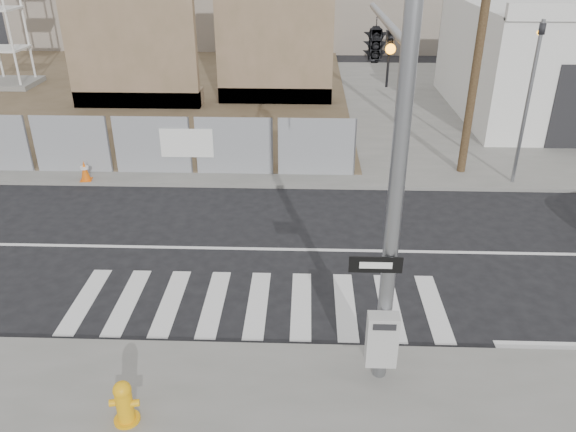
{
  "coord_description": "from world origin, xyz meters",
  "views": [
    {
      "loc": [
        1.06,
        -13.0,
        7.57
      ],
      "look_at": [
        0.64,
        -0.78,
        1.4
      ],
      "focal_mm": 35.0,
      "sensor_mm": 36.0,
      "label": 1
    }
  ],
  "objects_px": {
    "fire_hydrant": "(124,402)",
    "traffic_cone_d": "(265,159)",
    "signal_pole": "(380,93)",
    "traffic_cone_c": "(85,171)"
  },
  "relations": [
    {
      "from": "traffic_cone_c",
      "to": "fire_hydrant",
      "type": "bearing_deg",
      "value": -66.81
    },
    {
      "from": "traffic_cone_d",
      "to": "traffic_cone_c",
      "type": "bearing_deg",
      "value": -168.64
    },
    {
      "from": "signal_pole",
      "to": "traffic_cone_d",
      "type": "relative_size",
      "value": 9.18
    },
    {
      "from": "fire_hydrant",
      "to": "traffic_cone_c",
      "type": "height_order",
      "value": "fire_hydrant"
    },
    {
      "from": "fire_hydrant",
      "to": "traffic_cone_c",
      "type": "distance_m",
      "value": 11.23
    },
    {
      "from": "fire_hydrant",
      "to": "traffic_cone_d",
      "type": "height_order",
      "value": "fire_hydrant"
    },
    {
      "from": "signal_pole",
      "to": "traffic_cone_d",
      "type": "xyz_separation_m",
      "value": [
        -2.89,
        7.46,
        -4.29
      ]
    },
    {
      "from": "traffic_cone_c",
      "to": "traffic_cone_d",
      "type": "relative_size",
      "value": 0.92
    },
    {
      "from": "fire_hydrant",
      "to": "traffic_cone_d",
      "type": "bearing_deg",
      "value": 69.32
    },
    {
      "from": "traffic_cone_c",
      "to": "traffic_cone_d",
      "type": "distance_m",
      "value": 6.09
    }
  ]
}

